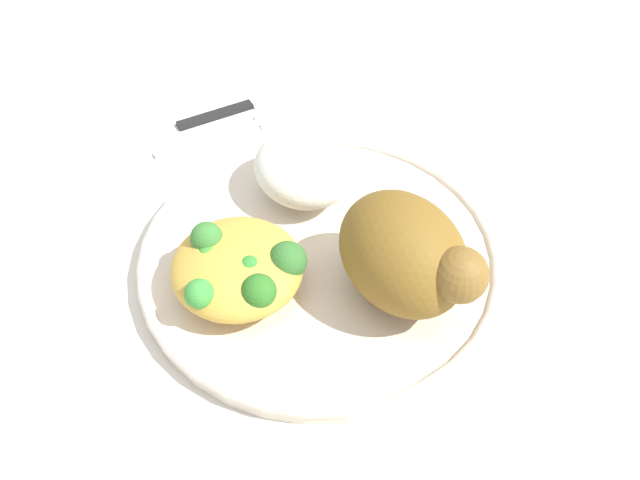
# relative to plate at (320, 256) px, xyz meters

# --- Properties ---
(ground_plane) EXTENTS (2.00, 2.00, 0.00)m
(ground_plane) POSITION_rel_plate_xyz_m (0.00, 0.00, -0.01)
(ground_plane) COLOR silver
(plate) EXTENTS (0.29, 0.29, 0.02)m
(plate) POSITION_rel_plate_xyz_m (0.00, 0.00, 0.00)
(plate) COLOR beige
(plate) RESTS_ON ground_plane
(roasted_chicken) EXTENTS (0.12, 0.08, 0.08)m
(roasted_chicken) POSITION_rel_plate_xyz_m (0.07, 0.03, 0.05)
(roasted_chicken) COLOR brown
(roasted_chicken) RESTS_ON plate
(rice_pile) EXTENTS (0.09, 0.08, 0.05)m
(rice_pile) POSITION_rel_plate_xyz_m (-0.07, 0.02, 0.03)
(rice_pile) COLOR white
(rice_pile) RESTS_ON plate
(mac_cheese_with_broccoli) EXTENTS (0.10, 0.10, 0.05)m
(mac_cheese_with_broccoli) POSITION_rel_plate_xyz_m (0.00, -0.07, 0.03)
(mac_cheese_with_broccoli) COLOR gold
(mac_cheese_with_broccoli) RESTS_ON plate
(fork) EXTENTS (0.02, 0.14, 0.01)m
(fork) POSITION_rel_plate_xyz_m (-0.19, 0.01, -0.01)
(fork) COLOR silver
(fork) RESTS_ON ground_plane
(knife) EXTENTS (0.02, 0.19, 0.01)m
(knife) POSITION_rel_plate_xyz_m (-0.22, 0.04, -0.01)
(knife) COLOR black
(knife) RESTS_ON ground_plane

